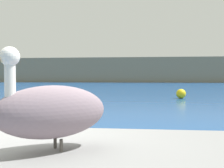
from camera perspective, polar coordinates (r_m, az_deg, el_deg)
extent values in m
cube|color=#7F755B|center=(68.30, 5.14, 2.77)|extent=(140.00, 14.94, 5.57)
ellipsoid|color=gray|center=(2.53, -12.15, -5.62)|extent=(1.08, 0.98, 0.47)
cylinder|color=white|center=(2.42, -20.23, -0.07)|extent=(0.09, 0.09, 0.36)
sphere|color=white|center=(2.42, -20.28, 5.34)|extent=(0.16, 0.16, 0.16)
cylinder|color=#4C4742|center=(2.53, -10.40, -12.35)|extent=(0.03, 0.03, 0.11)
cylinder|color=#4C4742|center=(2.67, -11.61, -11.62)|extent=(0.03, 0.03, 0.11)
sphere|color=yellow|center=(17.36, 14.00, -1.95)|extent=(0.58, 0.58, 0.58)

